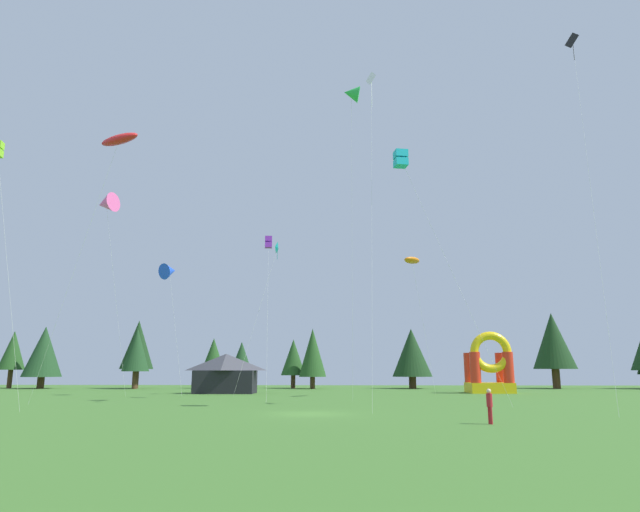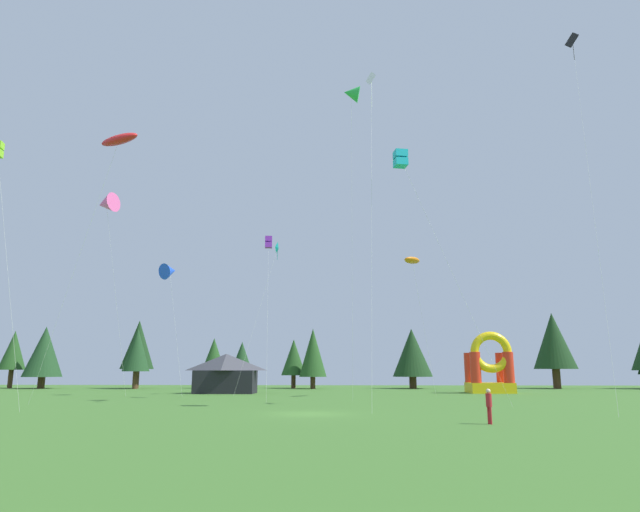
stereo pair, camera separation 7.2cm
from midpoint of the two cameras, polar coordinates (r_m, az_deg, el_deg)
name	(u,v)px [view 1 (the left image)]	position (r m, az deg, el deg)	size (l,w,h in m)	color
ground_plane	(310,414)	(33.04, -1.10, -15.97)	(120.00, 120.00, 0.00)	#3D6B28
kite_black_diamond	(574,45)	(49.28, 24.66, 19.15)	(3.58, 8.30, 27.72)	black
kite_teal_diamond	(278,250)	(58.70, -4.43, 0.63)	(4.01, 3.05, 15.55)	#0C7F7A
kite_blue_delta	(170,271)	(58.40, -15.28, -1.51)	(3.44, 2.51, 13.32)	blue
kite_white_diamond	(372,84)	(46.67, 5.34, 17.22)	(1.25, 7.91, 25.90)	white
kite_purple_box	(268,242)	(51.03, -5.37, 1.40)	(1.15, 5.62, 14.53)	purple
kite_cyan_box	(401,159)	(40.54, 8.29, 9.86)	(7.71, 1.94, 17.88)	#19B7CC
kite_green_delta	(351,94)	(48.79, 3.22, 16.37)	(1.53, 5.31, 26.21)	green
kite_pink_delta	(106,204)	(56.38, -21.21, 5.06)	(2.60, 5.59, 18.94)	#EA599E
kite_orange_parafoil	(412,260)	(54.35, 9.43, -0.45)	(3.55, 4.91, 13.37)	orange
kite_red_parafoil	(119,140)	(44.06, -20.03, 11.21)	(8.78, 5.11, 19.72)	red
person_left_edge	(489,403)	(28.02, 17.01, -14.29)	(0.36, 0.36, 1.61)	#B21E26
inflatable_yellow_castle	(490,370)	(64.20, 17.05, -11.20)	(4.64, 4.01, 6.57)	yellow
festival_tent	(226,373)	(61.71, -9.74, -11.85)	(6.37, 3.63, 4.18)	black
tree_row_0	(13,351)	(89.04, -29.12, -8.51)	(3.51, 3.51, 7.84)	#4C331E
tree_row_1	(44,352)	(85.22, -26.62, -8.81)	(5.11, 5.11, 8.33)	#4C331E
tree_row_2	(138,345)	(80.89, -18.30, -8.70)	(4.48, 4.48, 9.18)	#4C331E
tree_row_3	(137,350)	(78.95, -18.41, -9.18)	(3.56, 3.56, 7.98)	#4C331E
tree_row_4	(213,354)	(78.63, -10.96, -9.87)	(2.91, 2.91, 6.78)	#4C331E
tree_row_5	(242,357)	(78.56, -8.12, -10.30)	(3.02, 3.02, 6.31)	#4C331E
tree_row_6	(293,357)	(77.91, -2.79, -10.40)	(3.41, 3.41, 6.65)	#4C331E
tree_row_7	(313,353)	(75.50, -0.80, -9.94)	(3.67, 3.67, 7.97)	#4C331E
tree_row_8	(412,353)	(77.32, 9.40, -9.81)	(5.37, 5.37, 8.01)	#4C331E
tree_row_9	(553,341)	(82.70, 22.88, -8.09)	(5.64, 5.64, 10.16)	#4C331E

